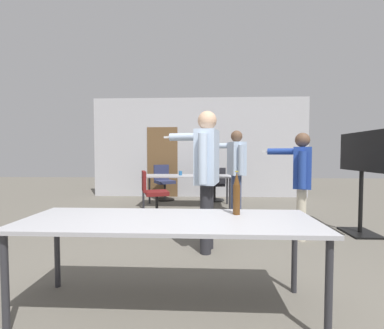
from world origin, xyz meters
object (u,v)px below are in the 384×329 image
(office_chair_side_rolled, at_px, (164,183))
(office_chair_far_left, at_px, (153,195))
(person_far_watching, at_px, (206,167))
(person_left_plaid, at_px, (236,165))
(tv_screen, at_px, (362,169))
(drink_cup, at_px, (180,173))
(beer_bottle, at_px, (237,194))
(office_chair_mid_tucked, at_px, (215,186))
(person_near_casual, at_px, (301,175))

(office_chair_side_rolled, relative_size, office_chair_far_left, 1.05)
(person_far_watching, xyz_separation_m, office_chair_far_left, (-1.07, 1.92, -0.68))
(person_far_watching, relative_size, person_left_plaid, 1.05)
(tv_screen, height_order, drink_cup, tv_screen)
(beer_bottle, bearing_deg, office_chair_mid_tucked, 89.50)
(drink_cup, bearing_deg, office_chair_far_left, -118.29)
(person_far_watching, relative_size, office_chair_side_rolled, 1.90)
(person_near_casual, height_order, beer_bottle, person_near_casual)
(tv_screen, bearing_deg, person_left_plaid, -120.74)
(tv_screen, xyz_separation_m, person_near_casual, (-1.04, -0.26, -0.08))
(person_far_watching, xyz_separation_m, office_chair_side_rolled, (-1.12, 3.69, -0.64))
(office_chair_far_left, bearing_deg, person_far_watching, 11.47)
(office_chair_far_left, distance_m, drink_cup, 1.10)
(drink_cup, bearing_deg, person_left_plaid, -37.87)
(person_left_plaid, xyz_separation_m, beer_bottle, (-0.37, -3.02, -0.12))
(person_left_plaid, bearing_deg, person_near_casual, -160.09)
(tv_screen, xyz_separation_m, person_left_plaid, (-1.83, 1.09, 0.02))
(office_chair_mid_tucked, height_order, drink_cup, office_chair_mid_tucked)
(person_far_watching, bearing_deg, beer_bottle, -155.92)
(person_left_plaid, relative_size, office_chair_mid_tucked, 1.93)
(person_left_plaid, height_order, office_chair_mid_tucked, person_left_plaid)
(person_near_casual, xyz_separation_m, office_chair_far_left, (-2.49, 1.38, -0.52))
(person_left_plaid, bearing_deg, office_chair_mid_tucked, 0.83)
(office_chair_side_rolled, relative_size, drink_cup, 9.35)
(office_chair_far_left, bearing_deg, beer_bottle, 5.80)
(tv_screen, height_order, person_left_plaid, person_left_plaid)
(person_far_watching, distance_m, office_chair_mid_tucked, 3.61)
(person_near_casual, distance_m, drink_cup, 3.04)
(beer_bottle, relative_size, drink_cup, 3.64)
(person_far_watching, bearing_deg, tv_screen, -60.36)
(person_far_watching, bearing_deg, person_left_plaid, -6.73)
(person_left_plaid, bearing_deg, office_chair_far_left, 78.50)
(person_far_watching, relative_size, office_chair_mid_tucked, 2.02)
(tv_screen, xyz_separation_m, office_chair_far_left, (-3.53, 1.12, -0.60))
(tv_screen, relative_size, office_chair_far_left, 1.77)
(person_left_plaid, distance_m, beer_bottle, 3.04)
(person_left_plaid, xyz_separation_m, person_near_casual, (0.80, -1.35, -0.09))
(tv_screen, distance_m, person_near_casual, 1.07)
(office_chair_far_left, relative_size, drink_cup, 8.92)
(person_far_watching, xyz_separation_m, drink_cup, (-0.58, 2.84, -0.30))
(office_chair_mid_tucked, height_order, beer_bottle, beer_bottle)
(person_left_plaid, xyz_separation_m, office_chair_side_rolled, (-1.74, 1.79, -0.58))
(person_near_casual, height_order, office_chair_mid_tucked, person_near_casual)
(drink_cup, bearing_deg, office_chair_side_rolled, 122.22)
(person_far_watching, distance_m, person_near_casual, 1.53)
(tv_screen, distance_m, beer_bottle, 2.93)
(office_chair_side_rolled, xyz_separation_m, drink_cup, (0.54, -0.85, 0.34))
(office_chair_mid_tucked, distance_m, drink_cup, 1.18)
(office_chair_side_rolled, height_order, office_chair_far_left, office_chair_side_rolled)
(beer_bottle, distance_m, drink_cup, 4.05)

